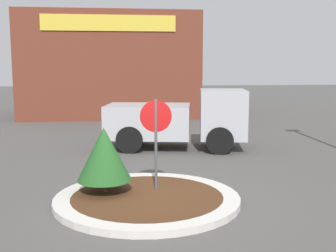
{
  "coord_description": "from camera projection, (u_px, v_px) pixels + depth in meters",
  "views": [
    {
      "loc": [
        -0.61,
        -9.47,
        3.14
      ],
      "look_at": [
        0.89,
        3.45,
        1.3
      ],
      "focal_mm": 45.0,
      "sensor_mm": 36.0,
      "label": 1
    }
  ],
  "objects": [
    {
      "name": "ground_plane",
      "position": [
        147.0,
        202.0,
        9.82
      ],
      "size": [
        120.0,
        120.0,
        0.0
      ],
      "primitive_type": "plane",
      "color": "#514F4C"
    },
    {
      "name": "storefront_building",
      "position": [
        111.0,
        66.0,
        26.94
      ],
      "size": [
        10.8,
        6.07,
        6.38
      ],
      "color": "brown",
      "rests_on": "ground_plane"
    },
    {
      "name": "utility_truck",
      "position": [
        180.0,
        119.0,
        16.09
      ],
      "size": [
        5.56,
        3.0,
        2.27
      ],
      "rotation": [
        0.0,
        0.0,
        -0.18
      ],
      "color": "#B2B2B7",
      "rests_on": "ground_plane"
    },
    {
      "name": "island_shrub",
      "position": [
        104.0,
        154.0,
        9.96
      ],
      "size": [
        1.3,
        1.3,
        1.57
      ],
      "color": "brown",
      "rests_on": "traffic_island"
    },
    {
      "name": "stop_sign",
      "position": [
        156.0,
        129.0,
        10.14
      ],
      "size": [
        0.77,
        0.07,
        2.36
      ],
      "color": "#4C4C51",
      "rests_on": "ground_plane"
    },
    {
      "name": "traffic_island",
      "position": [
        147.0,
        199.0,
        9.81
      ],
      "size": [
        4.31,
        4.31,
        0.16
      ],
      "color": "beige",
      "rests_on": "ground_plane"
    }
  ]
}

